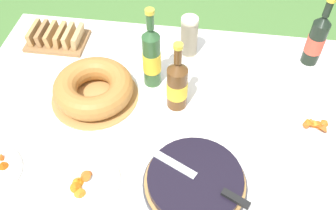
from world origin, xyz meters
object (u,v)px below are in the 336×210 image
at_px(serving_knife, 204,181).
at_px(bread_board, 57,37).
at_px(berry_tart, 195,182).
at_px(snack_plate_left, 313,126).
at_px(cup_stack, 189,37).
at_px(cider_bottle_green, 152,57).
at_px(snack_plate_far, 85,181).
at_px(cider_bottle_amber, 177,84).
at_px(juice_bottle_red, 316,39).
at_px(bundt_cake, 94,88).

relative_size(serving_knife, bread_board, 1.34).
xyz_separation_m(berry_tart, bread_board, (-0.68, 0.64, 0.00)).
bearing_deg(snack_plate_left, cup_stack, 144.89).
bearing_deg(serving_knife, cider_bottle_green, -36.51).
relative_size(cider_bottle_green, snack_plate_left, 1.68).
bearing_deg(snack_plate_far, snack_plate_left, 23.55).
relative_size(cup_stack, cider_bottle_green, 0.54).
height_order(snack_plate_left, snack_plate_far, snack_plate_left).
bearing_deg(snack_plate_left, cider_bottle_amber, 174.50).
distance_m(cider_bottle_amber, juice_bottle_red, 0.62).
bearing_deg(juice_bottle_red, snack_plate_far, -138.16).
bearing_deg(snack_plate_left, berry_tart, -144.01).
bearing_deg(bread_board, snack_plate_left, -17.61).
bearing_deg(cider_bottle_green, bundt_cake, -151.53).
distance_m(serving_knife, juice_bottle_red, 0.79).
relative_size(serving_knife, bundt_cake, 1.02).
distance_m(bundt_cake, cider_bottle_green, 0.25).
bearing_deg(cider_bottle_amber, berry_tart, -73.61).
bearing_deg(serving_knife, snack_plate_far, 29.80).
distance_m(serving_knife, snack_plate_far, 0.39).
xyz_separation_m(berry_tart, juice_bottle_red, (0.43, 0.67, 0.09)).
bearing_deg(snack_plate_far, cider_bottle_amber, 56.22).
relative_size(serving_knife, cider_bottle_green, 1.00).
bearing_deg(cup_stack, snack_plate_far, -111.59).
bearing_deg(serving_knife, berry_tart, 0.00).
xyz_separation_m(berry_tart, cider_bottle_green, (-0.21, 0.45, 0.11)).
relative_size(serving_knife, cup_stack, 1.84).
distance_m(cup_stack, snack_plate_far, 0.73).
height_order(snack_plate_far, bread_board, bread_board).
bearing_deg(snack_plate_far, juice_bottle_red, 41.84).
relative_size(bundt_cake, snack_plate_left, 1.64).
height_order(cider_bottle_amber, juice_bottle_red, juice_bottle_red).
xyz_separation_m(cider_bottle_amber, snack_plate_far, (-0.25, -0.38, -0.10)).
relative_size(juice_bottle_red, snack_plate_far, 1.37).
distance_m(cup_stack, juice_bottle_red, 0.52).
relative_size(cider_bottle_green, snack_plate_far, 1.52).
xyz_separation_m(juice_bottle_red, bread_board, (-1.11, -0.03, -0.09)).
height_order(cider_bottle_green, snack_plate_left, cider_bottle_green).
xyz_separation_m(bundt_cake, juice_bottle_red, (0.85, 0.33, 0.07)).
bearing_deg(berry_tart, bundt_cake, 141.47).
bearing_deg(berry_tart, cider_bottle_amber, 106.39).
relative_size(snack_plate_far, bread_board, 0.88).
bearing_deg(serving_knife, cider_bottle_amber, -44.17).
distance_m(cider_bottle_green, juice_bottle_red, 0.68).
xyz_separation_m(cider_bottle_green, cider_bottle_amber, (0.11, -0.11, -0.03)).
bearing_deg(snack_plate_far, cider_bottle_green, 73.72).
distance_m(juice_bottle_red, bread_board, 1.11).
height_order(bundt_cake, bread_board, bundt_cake).
distance_m(cider_bottle_green, snack_plate_far, 0.52).
bearing_deg(juice_bottle_red, cider_bottle_amber, -148.68).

